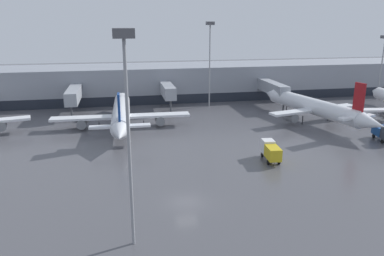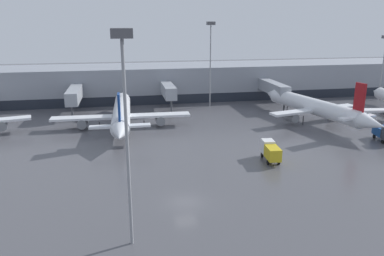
# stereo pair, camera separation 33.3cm
# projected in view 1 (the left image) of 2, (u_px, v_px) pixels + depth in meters

# --- Properties ---
(ground_plane) EXTENTS (320.00, 320.00, 0.00)m
(ground_plane) POSITION_uv_depth(u_px,v_px,m) (187.00, 202.00, 44.11)
(ground_plane) COLOR #4C4C51
(terminal_building) EXTENTS (160.00, 30.49, 9.00)m
(terminal_building) POSITION_uv_depth(u_px,v_px,m) (146.00, 83.00, 101.16)
(terminal_building) COLOR gray
(terminal_building) RESTS_ON ground_plane
(parked_jet_0) EXTENTS (27.27, 33.69, 8.95)m
(parked_jet_0) POSITION_uv_depth(u_px,v_px,m) (121.00, 114.00, 73.96)
(parked_jet_0) COLOR silver
(parked_jet_0) RESTS_ON ground_plane
(parked_jet_2) EXTENTS (21.01, 34.01, 9.96)m
(parked_jet_2) POSITION_uv_depth(u_px,v_px,m) (314.00, 107.00, 78.02)
(parked_jet_2) COLOR silver
(parked_jet_2) RESTS_ON ground_plane
(service_truck_2) EXTENTS (2.26, 5.30, 2.83)m
(service_truck_2) POSITION_uv_depth(u_px,v_px,m) (271.00, 150.00, 56.79)
(service_truck_2) COLOR gold
(service_truck_2) RESTS_ON ground_plane
(apron_light_mast_0) EXTENTS (1.80, 1.80, 16.94)m
(apron_light_mast_0) POSITION_uv_depth(u_px,v_px,m) (384.00, 49.00, 98.14)
(apron_light_mast_0) COLOR gray
(apron_light_mast_0) RESTS_ON ground_plane
(apron_light_mast_2) EXTENTS (1.80, 1.80, 20.03)m
(apron_light_mast_2) POSITION_uv_depth(u_px,v_px,m) (126.00, 82.00, 31.64)
(apron_light_mast_2) COLOR gray
(apron_light_mast_2) RESTS_ON ground_plane
(apron_light_mast_4) EXTENTS (1.80, 1.80, 20.41)m
(apron_light_mast_4) POSITION_uv_depth(u_px,v_px,m) (210.00, 41.00, 89.46)
(apron_light_mast_4) COLOR gray
(apron_light_mast_4) RESTS_ON ground_plane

